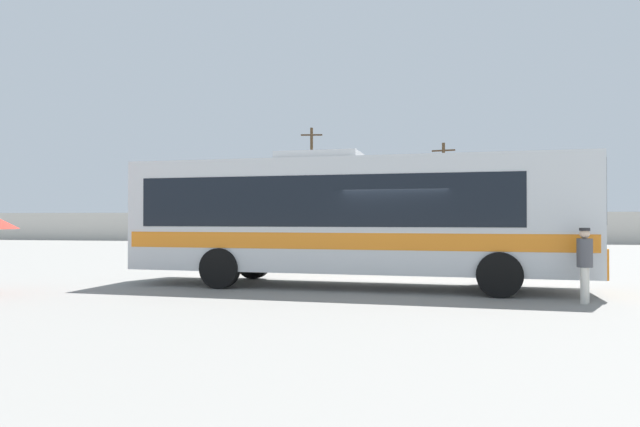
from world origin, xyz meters
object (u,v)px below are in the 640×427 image
object	(u,v)px
parked_car_leftmost_white	(234,232)
utility_pole_near	(444,190)
attendant_by_bus_door	(585,260)
parked_car_second_maroon	(309,233)
roadside_tree_left	(195,188)
utility_pole_far	(312,182)
roadside_tree_midleft	(305,193)
coach_bus_silver_orange	(347,215)
parked_car_third_grey	(396,234)

from	to	relation	value
parked_car_leftmost_white	utility_pole_near	size ratio (longest dim) A/B	0.61
parked_car_leftmost_white	attendant_by_bus_door	bearing A→B (deg)	-57.34
attendant_by_bus_door	parked_car_leftmost_white	size ratio (longest dim) A/B	0.34
parked_car_second_maroon	roadside_tree_left	bearing A→B (deg)	141.90
parked_car_leftmost_white	utility_pole_far	distance (m)	8.91
attendant_by_bus_door	utility_pole_far	bearing A→B (deg)	110.83
utility_pole_near	roadside_tree_midleft	xyz separation A→B (m)	(-11.63, 2.78, 0.00)
coach_bus_silver_orange	utility_pole_far	bearing A→B (deg)	103.13
utility_pole_far	attendant_by_bus_door	bearing A→B (deg)	-69.17
parked_car_leftmost_white	utility_pole_near	distance (m)	16.46
coach_bus_silver_orange	roadside_tree_left	size ratio (longest dim) A/B	1.75
parked_car_second_maroon	utility_pole_near	size ratio (longest dim) A/B	0.52
parked_car_second_maroon	utility_pole_near	distance (m)	11.68
parked_car_leftmost_white	roadside_tree_midleft	bearing A→B (deg)	66.53
roadside_tree_left	roadside_tree_midleft	xyz separation A→B (m)	(10.76, -1.38, -0.65)
attendant_by_bus_door	parked_car_leftmost_white	bearing A→B (deg)	122.66
parked_car_third_grey	roadside_tree_midleft	xyz separation A→B (m)	(-8.24, 8.94, 3.28)
coach_bus_silver_orange	utility_pole_near	bearing A→B (deg)	83.42
coach_bus_silver_orange	utility_pole_near	size ratio (longest dim) A/B	1.54
parked_car_leftmost_white	parked_car_third_grey	distance (m)	11.83
parked_car_second_maroon	roadside_tree_midleft	world-z (taller)	roadside_tree_midleft
parked_car_leftmost_white	utility_pole_near	xyz separation A→B (m)	(15.20, 5.43, 3.25)
attendant_by_bus_door	parked_car_second_maroon	bearing A→B (deg)	113.55
coach_bus_silver_orange	roadside_tree_midleft	distance (m)	33.90
utility_pole_far	parked_car_leftmost_white	bearing A→B (deg)	-124.30
parked_car_third_grey	parked_car_leftmost_white	bearing A→B (deg)	176.44
attendant_by_bus_door	roadside_tree_midleft	bearing A→B (deg)	111.20
coach_bus_silver_orange	roadside_tree_midleft	world-z (taller)	roadside_tree_midleft
coach_bus_silver_orange	parked_car_leftmost_white	distance (m)	27.29
attendant_by_bus_door	roadside_tree_midleft	size ratio (longest dim) A/B	0.26
parked_car_third_grey	roadside_tree_left	xyz separation A→B (m)	(-19.00, 10.33, 3.92)
parked_car_third_grey	roadside_tree_midleft	size ratio (longest dim) A/B	0.73
coach_bus_silver_orange	parked_car_third_grey	world-z (taller)	coach_bus_silver_orange
coach_bus_silver_orange	roadside_tree_midleft	xyz separation A→B (m)	(-8.17, 32.83, 2.14)
coach_bus_silver_orange	parked_car_third_grey	size ratio (longest dim) A/B	2.70
parked_car_third_grey	roadside_tree_left	world-z (taller)	roadside_tree_left
coach_bus_silver_orange	utility_pole_near	distance (m)	30.32
coach_bus_silver_orange	roadside_tree_left	bearing A→B (deg)	118.96
utility_pole_far	roadside_tree_left	world-z (taller)	utility_pole_far
parked_car_second_maroon	roadside_tree_midleft	size ratio (longest dim) A/B	0.67
parked_car_third_grey	roadside_tree_left	size ratio (longest dim) A/B	0.65
roadside_tree_left	roadside_tree_midleft	world-z (taller)	roadside_tree_left
utility_pole_near	roadside_tree_midleft	bearing A→B (deg)	166.54
utility_pole_far	roadside_tree_left	size ratio (longest dim) A/B	1.38
parked_car_third_grey	roadside_tree_midleft	distance (m)	12.59
attendant_by_bus_door	parked_car_second_maroon	distance (m)	28.53
utility_pole_near	roadside_tree_left	distance (m)	22.79
roadside_tree_left	parked_car_third_grey	bearing A→B (deg)	-28.52
coach_bus_silver_orange	attendant_by_bus_door	world-z (taller)	coach_bus_silver_orange
coach_bus_silver_orange	parked_car_second_maroon	bearing A→B (deg)	104.06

